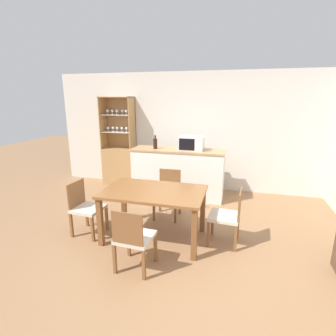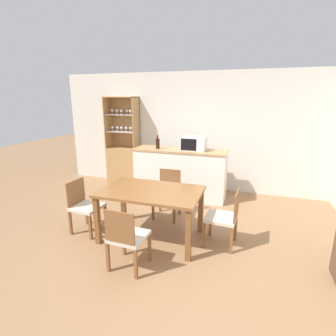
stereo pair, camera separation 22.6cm
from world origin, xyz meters
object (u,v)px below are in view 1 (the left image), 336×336
at_px(dining_table, 154,197).
at_px(dining_chair_head_far, 168,194).
at_px(dining_chair_side_right_far, 227,216).
at_px(dining_chair_side_left_near, 86,208).
at_px(microwave, 192,143).
at_px(display_cabinet, 120,159).
at_px(wine_bottle, 155,143).
at_px(dining_chair_head_near, 134,238).

relative_size(dining_table, dining_chair_head_far, 1.77).
distance_m(dining_table, dining_chair_side_right_far, 1.06).
bearing_deg(dining_table, dining_chair_side_left_near, -172.73).
xyz_separation_m(dining_chair_side_right_far, microwave, (-0.82, 1.64, 0.72)).
relative_size(display_cabinet, dining_chair_side_left_near, 2.51).
distance_m(dining_chair_side_left_near, dining_chair_side_right_far, 2.08).
xyz_separation_m(dining_chair_side_right_far, wine_bottle, (-1.55, 1.55, 0.70)).
distance_m(dining_table, dining_chair_side_left_near, 1.06).
distance_m(dining_chair_head_far, wine_bottle, 1.26).
relative_size(display_cabinet, dining_chair_head_near, 2.51).
distance_m(dining_chair_side_right_far, microwave, 1.96).
distance_m(display_cabinet, dining_chair_head_near, 3.38).
xyz_separation_m(dining_chair_head_far, microwave, (0.22, 1.00, 0.72)).
xyz_separation_m(display_cabinet, dining_table, (1.59, -2.22, 0.05)).
bearing_deg(dining_chair_side_left_near, display_cabinet, -162.57).
relative_size(dining_chair_head_far, wine_bottle, 2.92).
bearing_deg(dining_chair_side_left_near, dining_chair_head_far, 135.19).
distance_m(display_cabinet, dining_chair_head_far, 2.16).
bearing_deg(dining_chair_head_far, wine_bottle, -61.84).
xyz_separation_m(dining_chair_side_left_near, dining_chair_head_far, (1.03, 0.90, 0.00)).
xyz_separation_m(dining_table, wine_bottle, (-0.52, 1.68, 0.47)).
height_order(dining_table, wine_bottle, wine_bottle).
bearing_deg(microwave, dining_table, -96.94).
height_order(dining_table, dining_chair_head_near, dining_chair_head_near).
height_order(microwave, wine_bottle, wine_bottle).
bearing_deg(wine_bottle, microwave, 6.58).
bearing_deg(dining_chair_head_near, display_cabinet, 120.79).
distance_m(dining_table, microwave, 1.85).
xyz_separation_m(microwave, wine_bottle, (-0.73, -0.08, -0.02)).
bearing_deg(wine_bottle, display_cabinet, 153.47).
height_order(dining_table, microwave, microwave).
distance_m(dining_chair_head_near, dining_chair_side_left_near, 1.21).
relative_size(display_cabinet, microwave, 4.27).
xyz_separation_m(display_cabinet, microwave, (1.80, -0.45, 0.54)).
distance_m(dining_chair_side_right_far, wine_bottle, 2.30).
bearing_deg(display_cabinet, dining_chair_side_right_far, -38.55).
height_order(dining_chair_head_near, dining_chair_head_far, same).
bearing_deg(microwave, wine_bottle, -173.42).
bearing_deg(dining_chair_side_right_far, display_cabinet, 55.29).
xyz_separation_m(dining_chair_head_far, dining_chair_side_right_far, (1.03, -0.63, 0.00)).
bearing_deg(dining_chair_side_right_far, microwave, 30.36).
height_order(display_cabinet, dining_table, display_cabinet).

